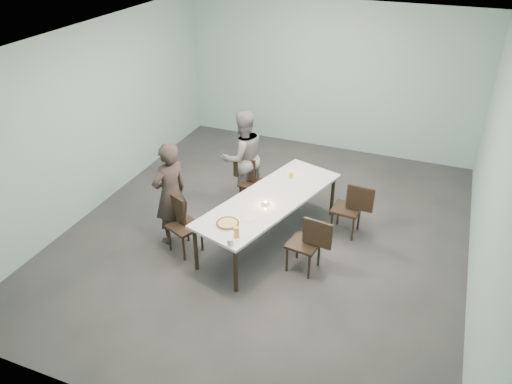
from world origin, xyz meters
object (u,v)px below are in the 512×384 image
at_px(table, 270,201).
at_px(tealight, 265,204).
at_px(chair_near_right, 309,241).
at_px(amber_tumbler, 291,175).
at_px(side_plate, 250,218).
at_px(chair_far_right, 352,206).
at_px(chair_far_left, 250,179).
at_px(beer_glass, 236,232).
at_px(water_tumbler, 230,242).
at_px(diner_near, 170,194).
at_px(pizza, 228,223).
at_px(chair_near_left, 181,220).
at_px(diner_far, 243,157).

distance_m(table, tealight, 0.21).
bearing_deg(chair_near_right, amber_tumbler, -53.16).
bearing_deg(side_plate, chair_far_right, 46.54).
height_order(chair_far_left, beer_glass, beer_glass).
xyz_separation_m(chair_far_right, amber_tumbler, (-1.03, 0.09, 0.29)).
distance_m(table, amber_tumbler, 0.74).
height_order(side_plate, water_tumbler, water_tumbler).
xyz_separation_m(diner_near, tealight, (1.38, 0.34, -0.04)).
bearing_deg(chair_far_right, amber_tumbler, -1.12).
xyz_separation_m(diner_near, water_tumbler, (1.31, -0.74, -0.02)).
bearing_deg(side_plate, diner_near, 176.20).
bearing_deg(pizza, chair_near_right, 19.44).
distance_m(chair_near_left, amber_tumbler, 1.89).
xyz_separation_m(table, chair_near_left, (-1.14, -0.69, -0.19)).
xyz_separation_m(water_tumbler, tealight, (0.07, 1.08, -0.02)).
distance_m(chair_far_left, diner_near, 1.59).
height_order(pizza, water_tumbler, water_tumbler).
relative_size(diner_far, water_tumbler, 18.16).
xyz_separation_m(pizza, water_tumbler, (0.23, -0.41, 0.03)).
distance_m(chair_far_right, amber_tumbler, 1.07).
distance_m(chair_far_right, diner_far, 2.03).
height_order(table, tealight, tealight).
bearing_deg(chair_far_left, table, -42.93).
distance_m(diner_far, pizza, 1.94).
height_order(water_tumbler, tealight, water_tumbler).
xyz_separation_m(table, diner_far, (-0.86, 0.99, 0.12)).
distance_m(diner_near, side_plate, 1.31).
bearing_deg(chair_far_left, pizza, -68.59).
distance_m(table, chair_far_left, 1.11).
xyz_separation_m(chair_near_right, pizza, (-1.06, -0.37, 0.27)).
distance_m(chair_near_left, water_tumbler, 1.26).
xyz_separation_m(chair_far_right, pizza, (-1.41, -1.50, 0.27)).
relative_size(chair_near_right, amber_tumbler, 10.88).
xyz_separation_m(beer_glass, amber_tumbler, (0.15, 1.81, -0.03)).
xyz_separation_m(chair_far_right, beer_glass, (-1.18, -1.72, 0.32)).
xyz_separation_m(chair_near_left, side_plate, (1.07, 0.07, 0.25)).
bearing_deg(side_plate, beer_glass, -89.28).
relative_size(diner_near, pizza, 4.79).
bearing_deg(amber_tumbler, diner_near, -139.31).
relative_size(chair_far_right, water_tumbler, 9.67).
bearing_deg(chair_near_right, chair_near_left, 13.59).
distance_m(chair_near_right, pizza, 1.15).
relative_size(diner_near, tealight, 29.09).
height_order(chair_far_right, pizza, chair_far_right).
xyz_separation_m(diner_far, beer_glass, (0.80, -2.08, 0.01)).
bearing_deg(tealight, chair_near_right, -21.04).
xyz_separation_m(chair_near_right, tealight, (-0.76, 0.29, 0.27)).
xyz_separation_m(chair_near_right, beer_glass, (-0.83, -0.60, 0.32)).
relative_size(chair_far_left, diner_far, 0.53).
height_order(water_tumbler, amber_tumbler, water_tumbler).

